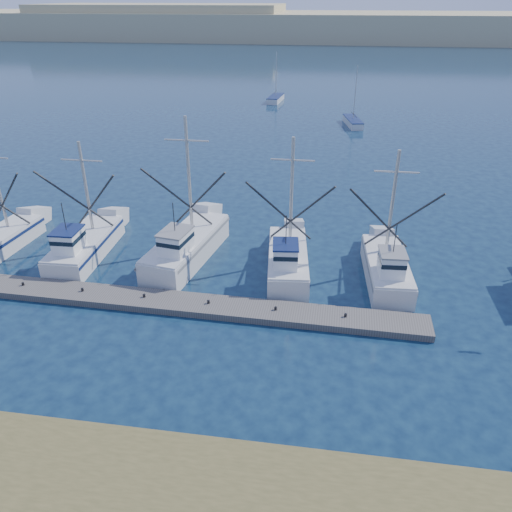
# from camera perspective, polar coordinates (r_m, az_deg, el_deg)

# --- Properties ---
(ground) EXTENTS (500.00, 500.00, 0.00)m
(ground) POSITION_cam_1_polar(r_m,az_deg,el_deg) (24.90, -1.90, -14.14)
(ground) COLOR #0B1A33
(ground) RESTS_ON ground
(floating_dock) EXTENTS (31.61, 2.86, 0.42)m
(floating_dock) POSITION_cam_1_polar(r_m,az_deg,el_deg) (30.70, -10.87, -5.14)
(floating_dock) COLOR #5F5955
(floating_dock) RESTS_ON ground
(dune_ridge) EXTENTS (360.00, 60.00, 10.00)m
(dune_ridge) POSITION_cam_1_polar(r_m,az_deg,el_deg) (228.52, 8.40, 24.59)
(dune_ridge) COLOR tan
(dune_ridge) RESTS_ON ground
(trawler_fleet) EXTENTS (30.29, 9.43, 9.67)m
(trawler_fleet) POSITION_cam_1_polar(r_m,az_deg,el_deg) (34.50, -7.97, 0.46)
(trawler_fleet) COLOR silver
(trawler_fleet) RESTS_ON ground
(sailboat_near) EXTENTS (2.84, 6.66, 8.10)m
(sailboat_near) POSITION_cam_1_polar(r_m,az_deg,el_deg) (74.72, 11.01, 14.81)
(sailboat_near) COLOR silver
(sailboat_near) RESTS_ON ground
(sailboat_far) EXTENTS (2.44, 6.32, 8.10)m
(sailboat_far) POSITION_cam_1_polar(r_m,az_deg,el_deg) (90.91, 2.25, 17.52)
(sailboat_far) COLOR silver
(sailboat_far) RESTS_ON ground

